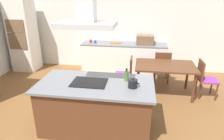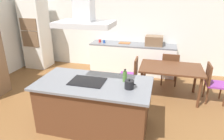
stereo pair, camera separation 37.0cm
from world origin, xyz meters
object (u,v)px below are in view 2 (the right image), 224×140
object	(u,v)px
olive_oil_bottle	(125,76)
cutting_board	(125,43)
wall_oven_stack	(36,34)
chair_facing_back_wall	(170,67)
coffee_mug_blue	(104,41)
chair_at_right_end	(212,81)
chair_at_left_end	(131,73)
coffee_mug_red	(100,41)
dining_table	(171,70)
range_hood	(84,10)
tea_kettle	(129,84)
cooktop	(88,81)
countertop_microwave	(154,41)

from	to	relation	value
olive_oil_bottle	cutting_board	bearing A→B (deg)	101.24
wall_oven_stack	chair_facing_back_wall	distance (m)	4.30
coffee_mug_blue	chair_at_right_end	distance (m)	3.20
chair_facing_back_wall	chair_at_left_end	world-z (taller)	same
coffee_mug_red	cutting_board	xyz separation A→B (m)	(0.77, 0.07, -0.04)
dining_table	chair_facing_back_wall	xyz separation A→B (m)	(0.00, 0.67, -0.16)
chair_facing_back_wall	chair_at_left_end	size ratio (longest dim) A/B	1.00
coffee_mug_red	range_hood	world-z (taller)	range_hood
cutting_board	chair_facing_back_wall	bearing A→B (deg)	-27.87
tea_kettle	cutting_board	bearing A→B (deg)	102.59
range_hood	dining_table	bearing A→B (deg)	46.83
cooktop	dining_table	world-z (taller)	cooktop
dining_table	tea_kettle	bearing A→B (deg)	-113.35
chair_facing_back_wall	coffee_mug_blue	bearing A→B (deg)	163.19
countertop_microwave	coffee_mug_red	xyz separation A→B (m)	(-1.65, -0.02, -0.09)
cutting_board	chair_at_right_end	size ratio (longest dim) A/B	0.38
wall_oven_stack	chair_facing_back_wall	bearing A→B (deg)	-5.92
cooktop	dining_table	size ratio (longest dim) A/B	0.43
dining_table	coffee_mug_blue	bearing A→B (deg)	147.51
tea_kettle	chair_at_left_end	xyz separation A→B (m)	(-0.22, 1.62, -0.46)
wall_oven_stack	chair_facing_back_wall	size ratio (longest dim) A/B	2.47
wall_oven_stack	chair_at_left_end	world-z (taller)	wall_oven_stack
coffee_mug_red	dining_table	world-z (taller)	coffee_mug_red
olive_oil_bottle	coffee_mug_red	xyz separation A→B (m)	(-1.32, 2.68, -0.05)
chair_at_left_end	tea_kettle	bearing A→B (deg)	-82.31
cutting_board	chair_at_left_end	xyz separation A→B (m)	(0.45, -1.39, -0.40)
coffee_mug_red	tea_kettle	bearing A→B (deg)	-63.75
tea_kettle	olive_oil_bottle	xyz separation A→B (m)	(-0.12, 0.25, 0.02)
olive_oil_bottle	tea_kettle	bearing A→B (deg)	-63.89
countertop_microwave	dining_table	size ratio (longest dim) A/B	0.36
tea_kettle	countertop_microwave	distance (m)	2.96
cooktop	chair_facing_back_wall	distance (m)	2.67
chair_at_right_end	range_hood	world-z (taller)	range_hood
cooktop	chair_at_right_end	size ratio (longest dim) A/B	0.67
coffee_mug_red	chair_at_right_end	size ratio (longest dim) A/B	0.10
cooktop	countertop_microwave	distance (m)	3.04
dining_table	chair_facing_back_wall	world-z (taller)	chair_facing_back_wall
chair_at_right_end	tea_kettle	bearing A→B (deg)	-134.95
chair_at_right_end	olive_oil_bottle	bearing A→B (deg)	-141.90
wall_oven_stack	chair_at_right_end	xyz separation A→B (m)	(5.15, -1.10, -0.59)
coffee_mug_blue	wall_oven_stack	size ratio (longest dim) A/B	0.04
dining_table	range_hood	size ratio (longest dim) A/B	1.56
tea_kettle	range_hood	distance (m)	1.36
olive_oil_bottle	dining_table	world-z (taller)	olive_oil_bottle
tea_kettle	chair_at_left_end	size ratio (longest dim) A/B	0.23
tea_kettle	chair_facing_back_wall	distance (m)	2.43
coffee_mug_blue	wall_oven_stack	xyz separation A→B (m)	(-2.25, -0.16, 0.16)
tea_kettle	wall_oven_stack	world-z (taller)	wall_oven_stack
cutting_board	cooktop	bearing A→B (deg)	-91.52
coffee_mug_red	range_hood	bearing A→B (deg)	-76.30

